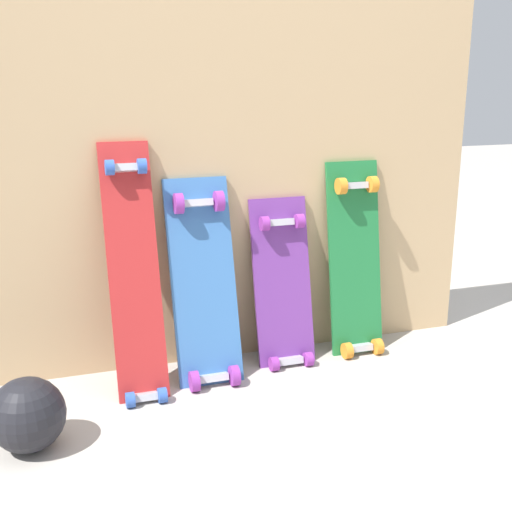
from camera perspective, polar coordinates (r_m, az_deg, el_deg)
ground_plane at (r=2.53m, az=-0.50°, el=-8.80°), size 12.00×12.00×0.00m
plywood_wall_panel at (r=2.39m, az=-1.06°, el=8.52°), size 1.80×0.04×1.50m
skateboard_red at (r=2.22m, az=-10.43°, el=-2.23°), size 0.17×0.31×0.90m
skateboard_blue at (r=2.29m, az=-4.47°, el=-2.96°), size 0.23×0.28×0.76m
skateboard_purple at (r=2.43m, az=2.37°, el=-3.08°), size 0.22×0.21×0.68m
skateboard_green at (r=2.53m, az=8.59°, el=-0.95°), size 0.21×0.20×0.79m
rubber_ball at (r=2.03m, az=-19.14°, el=-12.83°), size 0.22×0.22×0.22m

